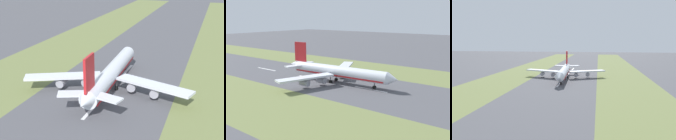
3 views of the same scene
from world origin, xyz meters
The scene contains 5 objects.
ground_plane centered at (0.00, 0.00, 0.00)m, with size 800.00×800.00×0.00m, color #4C4C51.
grass_median_west centered at (-45.00, 0.00, 0.00)m, with size 40.00×600.00×0.01m, color olive.
centreline_dash_mid centered at (0.00, -14.29, 0.01)m, with size 1.20×18.00×0.01m, color silver.
centreline_dash_far centered at (0.00, 25.71, 0.01)m, with size 1.20×18.00×0.01m, color silver.
airplane_main_jet centered at (0.01, 3.81, 6.02)m, with size 64.02×67.21×20.20m.
Camera 1 is at (37.21, -102.64, 46.88)m, focal length 50.00 mm.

